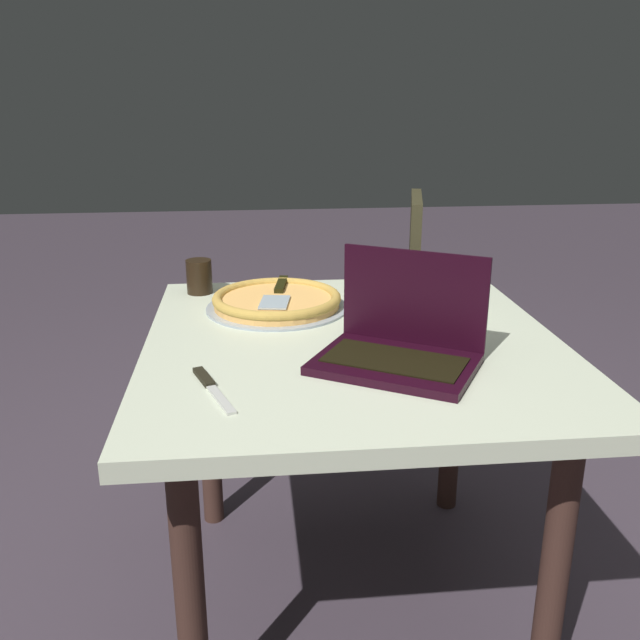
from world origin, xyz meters
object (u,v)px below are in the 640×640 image
pizza_plate (434,306)px  pizza_tray (277,301)px  table_knife (210,385)px  chair_near (382,297)px  dining_table (352,375)px  laptop (401,342)px  drink_cup (199,276)px

pizza_plate → pizza_tray: pizza_tray is taller
table_knife → pizza_tray: bearing=-17.2°
pizza_tray → chair_near: bearing=-30.6°
dining_table → table_knife: bearing=127.7°
laptop → pizza_plate: size_ratio=1.59×
laptop → table_knife: bearing=102.6°
dining_table → pizza_plate: size_ratio=4.15×
pizza_tray → table_knife: bearing=162.8°
pizza_plate → chair_near: size_ratio=0.28×
pizza_tray → table_knife: (-0.48, 0.15, -0.02)m
pizza_tray → table_knife: 0.51m
drink_cup → pizza_tray: bearing=-128.9°
table_knife → chair_near: 1.34m
dining_table → laptop: size_ratio=2.61×
pizza_tray → drink_cup: size_ratio=3.89×
laptop → chair_near: size_ratio=0.44×
table_knife → chair_near: size_ratio=0.24×
laptop → dining_table: bearing=26.4°
dining_table → drink_cup: 0.57m
laptop → table_knife: 0.40m
dining_table → chair_near: chair_near is taller
chair_near → laptop: bearing=170.8°
chair_near → pizza_plate: bearing=178.6°
pizza_plate → table_knife: bearing=127.5°
table_knife → pizza_plate: bearing=-52.5°
dining_table → pizza_tray: 0.31m
pizza_tray → laptop: bearing=-148.8°
pizza_plate → table_knife: (-0.42, 0.55, -0.01)m
table_knife → drink_cup: 0.66m
pizza_plate → chair_near: (0.77, -0.02, -0.21)m
chair_near → dining_table: bearing=164.9°
table_knife → drink_cup: (0.65, 0.06, 0.04)m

